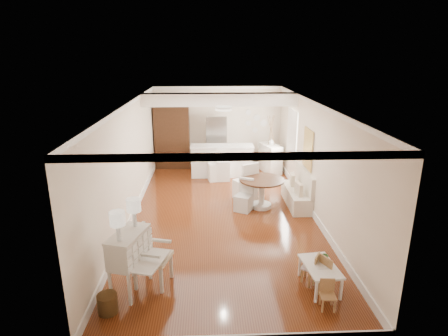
{
  "coord_description": "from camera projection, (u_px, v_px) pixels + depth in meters",
  "views": [
    {
      "loc": [
        -0.36,
        -8.74,
        3.93
      ],
      "look_at": [
        0.04,
        0.3,
        1.13
      ],
      "focal_mm": 30.0,
      "sensor_mm": 36.0,
      "label": 1
    }
  ],
  "objects": [
    {
      "name": "kids_table",
      "position": [
        319.0,
        276.0,
        6.48
      ],
      "size": [
        0.61,
        0.91,
        0.43
      ],
      "primitive_type": "cube",
      "rotation": [
        0.0,
        0.0,
        0.11
      ],
      "color": "silver",
      "rests_on": "ground"
    },
    {
      "name": "dining_table",
      "position": [
        262.0,
        193.0,
        9.8
      ],
      "size": [
        1.52,
        1.52,
        0.79
      ],
      "primitive_type": "cylinder",
      "rotation": [
        0.0,
        0.0,
        0.4
      ],
      "color": "#432515",
      "rests_on": "ground"
    },
    {
      "name": "fridge",
      "position": [
        226.0,
        142.0,
        13.22
      ],
      "size": [
        0.75,
        0.65,
        1.8
      ],
      "primitive_type": "imported",
      "color": "silver",
      "rests_on": "ground"
    },
    {
      "name": "breakfast_counter",
      "position": [
        222.0,
        161.0,
        12.33
      ],
      "size": [
        2.05,
        0.65,
        1.03
      ],
      "primitive_type": "cube",
      "color": "white",
      "rests_on": "ground"
    },
    {
      "name": "slip_chair_near",
      "position": [
        244.0,
        195.0,
        9.6
      ],
      "size": [
        0.54,
        0.55,
        0.84
      ],
      "primitive_type": "cube",
      "rotation": [
        0.0,
        0.0,
        -0.49
      ],
      "color": "silver",
      "rests_on": "ground"
    },
    {
      "name": "bar_stool_left",
      "position": [
        214.0,
        167.0,
        11.85
      ],
      "size": [
        0.42,
        0.42,
        0.91
      ],
      "primitive_type": "cube",
      "rotation": [
        0.0,
        0.0,
        0.19
      ],
      "color": "white",
      "rests_on": "ground"
    },
    {
      "name": "secretary_bureau",
      "position": [
        130.0,
        262.0,
        6.31
      ],
      "size": [
        1.06,
        1.07,
        1.09
      ],
      "primitive_type": "cube",
      "rotation": [
        0.0,
        0.0,
        -0.29
      ],
      "color": "silver",
      "rests_on": "ground"
    },
    {
      "name": "pencil_cup",
      "position": [
        325.0,
        257.0,
        6.57
      ],
      "size": [
        0.15,
        0.15,
        0.1
      ],
      "primitive_type": "imported",
      "rotation": [
        0.0,
        0.0,
        0.26
      ],
      "color": "#66AB63",
      "rests_on": "kids_table"
    },
    {
      "name": "banquette",
      "position": [
        297.0,
        188.0,
        9.94
      ],
      "size": [
        0.52,
        1.6,
        0.98
      ],
      "primitive_type": "cube",
      "color": "silver",
      "rests_on": "ground"
    },
    {
      "name": "branch_vase",
      "position": [
        271.0,
        142.0,
        12.63
      ],
      "size": [
        0.22,
        0.22,
        0.2
      ],
      "primitive_type": "imported",
      "rotation": [
        0.0,
        0.0,
        -0.18
      ],
      "color": "white",
      "rests_on": "sideboard"
    },
    {
      "name": "room",
      "position": [
        224.0,
        135.0,
        9.24
      ],
      "size": [
        9.0,
        9.04,
        2.82
      ],
      "color": "brown",
      "rests_on": "ground"
    },
    {
      "name": "kids_chair_b",
      "position": [
        310.0,
        267.0,
        6.65
      ],
      "size": [
        0.37,
        0.37,
        0.56
      ],
      "primitive_type": "cube",
      "rotation": [
        0.0,
        0.0,
        -2.11
      ],
      "color": "tan",
      "rests_on": "ground"
    },
    {
      "name": "sideboard",
      "position": [
        270.0,
        158.0,
        12.75
      ],
      "size": [
        0.71,
        1.08,
        0.95
      ],
      "primitive_type": "cube",
      "rotation": [
        0.0,
        0.0,
        0.3
      ],
      "color": "silver",
      "rests_on": "ground"
    },
    {
      "name": "slip_chair_far",
      "position": [
        245.0,
        181.0,
        10.32
      ],
      "size": [
        0.71,
        0.72,
        1.08
      ],
      "primitive_type": "cube",
      "rotation": [
        0.0,
        0.0,
        -2.64
      ],
      "color": "white",
      "rests_on": "ground"
    },
    {
      "name": "gustavian_armchair",
      "position": [
        153.0,
        257.0,
        6.5
      ],
      "size": [
        0.75,
        0.75,
        1.06
      ],
      "primitive_type": "cube",
      "rotation": [
        0.0,
        0.0,
        1.31
      ],
      "color": "beige",
      "rests_on": "ground"
    },
    {
      "name": "wicker_basket",
      "position": [
        108.0,
        304.0,
        5.87
      ],
      "size": [
        0.32,
        0.32,
        0.32
      ],
      "primitive_type": "cylinder",
      "rotation": [
        0.0,
        0.0,
        0.0
      ],
      "color": "#483016",
      "rests_on": "ground"
    },
    {
      "name": "kids_chair_c",
      "position": [
        328.0,
        295.0,
        5.93
      ],
      "size": [
        0.26,
        0.26,
        0.49
      ],
      "primitive_type": "cube",
      "rotation": [
        0.0,
        0.0,
        -0.08
      ],
      "color": "#AA7B4D",
      "rests_on": "ground"
    },
    {
      "name": "pantry_cabinet",
      "position": [
        172.0,
        135.0,
        13.1
      ],
      "size": [
        1.2,
        0.6,
        2.3
      ],
      "primitive_type": "cube",
      "color": "#381E11",
      "rests_on": "ground"
    },
    {
      "name": "bar_stool_right",
      "position": [
        223.0,
        165.0,
        11.88
      ],
      "size": [
        0.43,
        0.43,
        1.03
      ],
      "primitive_type": "cube",
      "rotation": [
        0.0,
        0.0,
        0.05
      ],
      "color": "white",
      "rests_on": "ground"
    },
    {
      "name": "kids_chair_a",
      "position": [
        320.0,
        274.0,
        6.4
      ],
      "size": [
        0.39,
        0.39,
        0.6
      ],
      "primitive_type": "cube",
      "rotation": [
        0.0,
        0.0,
        -1.11
      ],
      "color": "#B08350",
      "rests_on": "ground"
    }
  ]
}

